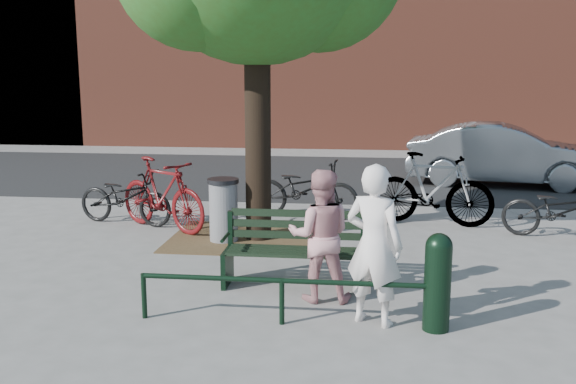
# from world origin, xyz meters

# --- Properties ---
(ground) EXTENTS (90.00, 90.00, 0.00)m
(ground) POSITION_xyz_m (0.00, 0.00, 0.00)
(ground) COLOR gray
(ground) RESTS_ON ground
(dirt_pit) EXTENTS (2.40, 2.00, 0.02)m
(dirt_pit) POSITION_xyz_m (-1.00, 2.20, 0.01)
(dirt_pit) COLOR brown
(dirt_pit) RESTS_ON ground
(road) EXTENTS (40.00, 7.00, 0.01)m
(road) POSITION_xyz_m (0.00, 8.50, 0.01)
(road) COLOR black
(road) RESTS_ON ground
(park_bench) EXTENTS (1.74, 0.54, 0.97)m
(park_bench) POSITION_xyz_m (-0.00, 0.08, 0.48)
(park_bench) COLOR black
(park_bench) RESTS_ON ground
(guard_railing) EXTENTS (3.06, 0.06, 0.51)m
(guard_railing) POSITION_xyz_m (0.00, -1.20, 0.40)
(guard_railing) COLOR black
(guard_railing) RESTS_ON ground
(person_left) EXTENTS (0.74, 0.63, 1.71)m
(person_left) POSITION_xyz_m (0.95, -1.05, 0.86)
(person_left) COLOR white
(person_left) RESTS_ON ground
(person_right) EXTENTS (0.78, 0.63, 1.54)m
(person_right) POSITION_xyz_m (0.35, -0.41, 0.77)
(person_right) COLOR #C98A8E
(person_right) RESTS_ON ground
(bollard) EXTENTS (0.28, 0.28, 1.03)m
(bollard) POSITION_xyz_m (1.60, -1.16, 0.55)
(bollard) COLOR black
(bollard) RESTS_ON ground
(litter_bin) EXTENTS (0.49, 0.49, 1.00)m
(litter_bin) POSITION_xyz_m (-1.32, 2.00, 0.50)
(litter_bin) COLOR gray
(litter_bin) RESTS_ON ground
(bicycle_a) EXTENTS (1.92, 1.05, 0.96)m
(bicycle_a) POSITION_xyz_m (-3.26, 2.93, 0.48)
(bicycle_a) COLOR black
(bicycle_a) RESTS_ON ground
(bicycle_b) EXTENTS (2.02, 1.56, 1.22)m
(bicycle_b) POSITION_xyz_m (-2.50, 2.61, 0.61)
(bicycle_b) COLOR #4F0B0C
(bicycle_b) RESTS_ON ground
(bicycle_c) EXTENTS (2.08, 0.97, 1.05)m
(bicycle_c) POSITION_xyz_m (-0.23, 3.80, 0.52)
(bicycle_c) COLOR black
(bicycle_c) RESTS_ON ground
(bicycle_d) EXTENTS (2.17, 1.05, 1.26)m
(bicycle_d) POSITION_xyz_m (2.02, 3.52, 0.63)
(bicycle_d) COLOR gray
(bicycle_d) RESTS_ON ground
(bicycle_e) EXTENTS (1.89, 1.23, 0.94)m
(bicycle_e) POSITION_xyz_m (3.93, 2.71, 0.47)
(bicycle_e) COLOR black
(bicycle_e) RESTS_ON ground
(parked_car) EXTENTS (4.53, 2.21, 1.43)m
(parked_car) POSITION_xyz_m (4.05, 7.62, 0.72)
(parked_car) COLOR gray
(parked_car) RESTS_ON ground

